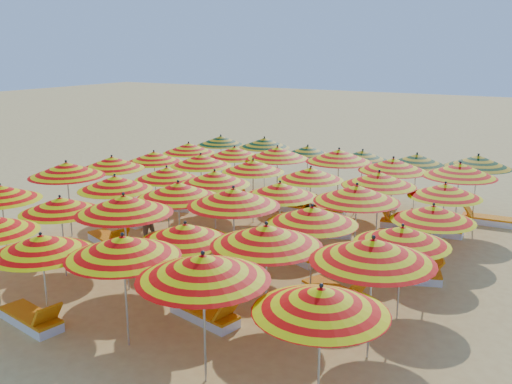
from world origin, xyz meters
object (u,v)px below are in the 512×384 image
lounger_6 (296,253)px  umbrella_16 (312,215)px  lounger_13 (323,210)px  umbrella_13 (115,183)px  lounger_3 (109,240)px  umbrella_12 (67,169)px  umbrella_39 (363,156)px  umbrella_18 (112,163)px  umbrella_29 (445,190)px  lounger_5 (128,219)px  umbrella_6 (1,193)px  umbrella_34 (393,165)px  umbrella_25 (201,160)px  lounger_7 (368,271)px  umbrella_8 (124,204)px  lounger_16 (373,202)px  beachgoer_b (144,217)px  umbrella_2 (41,244)px  lounger_1 (32,319)px  umbrella_22 (357,193)px  umbrella_32 (277,153)px  lounger_14 (406,223)px  umbrella_9 (185,232)px  umbrella_35 (460,170)px  umbrella_3 (123,247)px  lounger_10 (323,231)px  lounger_8 (409,275)px  umbrella_36 (221,140)px  umbrella_33 (339,156)px  umbrella_15 (234,197)px  umbrella_14 (178,190)px  umbrella_28 (379,179)px  lounger_2 (206,314)px  umbrella_27 (311,174)px  umbrella_23 (433,213)px  lounger_4 (335,293)px  lounger_9 (171,205)px  lounger_15 (434,229)px  umbrella_31 (235,152)px  umbrella_38 (308,151)px  umbrella_26 (253,166)px  lounger_12 (293,207)px  umbrella_30 (189,148)px  umbrella_19 (167,173)px  umbrella_17 (402,235)px  lounger_17 (487,219)px  umbrella_10 (266,235)px  umbrella_21 (280,190)px  umbrella_40 (417,159)px

lounger_6 → umbrella_16: bearing=149.2°
lounger_13 → umbrella_13: bearing=-126.7°
lounger_3 → lounger_6: size_ratio=1.01×
umbrella_12 → lounger_3: bearing=-0.0°
umbrella_13 → umbrella_16: (6.33, -0.12, 0.01)m
umbrella_39 → umbrella_18: bearing=-136.5°
umbrella_29 → lounger_5: 10.32m
umbrella_6 → umbrella_34: bearing=46.1°
umbrella_25 → lounger_7: 7.66m
umbrella_8 → umbrella_18: (-4.39, 4.13, -0.15)m
lounger_16 → beachgoer_b: 8.88m
umbrella_2 → lounger_1: size_ratio=1.48×
umbrella_29 → umbrella_22: bearing=-127.4°
umbrella_32 → lounger_14: bearing=2.5°
umbrella_9 → umbrella_35: bearing=64.7°
umbrella_3 → lounger_10: (0.61, 8.31, -1.96)m
umbrella_12 → lounger_8: 10.63m
umbrella_36 → umbrella_39: size_ratio=1.09×
umbrella_29 → umbrella_33: 4.68m
umbrella_36 → umbrella_12: bearing=-91.2°
umbrella_8 → umbrella_15: umbrella_15 is taller
umbrella_14 → umbrella_28: 5.94m
lounger_2 → lounger_6: size_ratio=1.00×
umbrella_27 → umbrella_9: bearing=-89.7°
umbrella_23 → umbrella_36: size_ratio=1.01×
umbrella_22 → lounger_4: bearing=-81.7°
umbrella_8 → lounger_6: 5.21m
lounger_14 → lounger_9: bearing=6.2°
lounger_2 → umbrella_12: bearing=172.3°
umbrella_34 → lounger_8: 5.01m
umbrella_12 → lounger_15: bearing=31.4°
umbrella_31 → lounger_7: bearing=-32.4°
umbrella_38 → lounger_7: umbrella_38 is taller
umbrella_32 → lounger_4: umbrella_32 is taller
beachgoer_b → lounger_10: bearing=139.4°
umbrella_18 → umbrella_25: bearing=43.0°
umbrella_28 → umbrella_38: (-4.23, 4.07, -0.17)m
umbrella_26 → lounger_16: (2.90, 4.07, -1.82)m
umbrella_16 → umbrella_33: bearing=107.1°
lounger_12 → lounger_15: bearing=1.4°
umbrella_9 → umbrella_30: umbrella_30 is taller
umbrella_19 → lounger_15: size_ratio=1.30×
umbrella_17 → lounger_7: umbrella_17 is taller
lounger_15 → lounger_17: size_ratio=1.00×
umbrella_32 → lounger_13: (1.71, 0.31, -1.98)m
umbrella_10 → umbrella_32: bearing=116.7°
umbrella_21 → umbrella_35: (3.97, 4.45, 0.16)m
umbrella_25 → umbrella_40: size_ratio=0.84×
lounger_8 → umbrella_13: bearing=174.4°
umbrella_9 → lounger_12: size_ratio=1.43×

